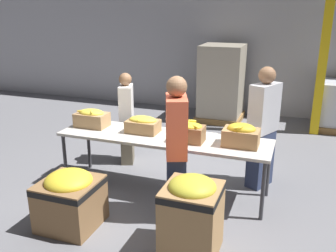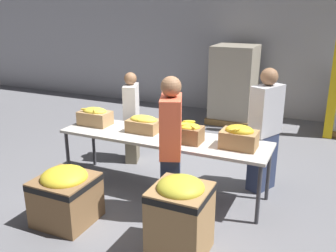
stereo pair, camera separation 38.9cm
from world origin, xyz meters
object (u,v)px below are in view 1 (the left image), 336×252
at_px(banana_box_2, 189,132).
at_px(donation_bin_0, 70,198).
at_px(pallet_stack_0, 221,84).
at_px(sorting_table, 163,140).
at_px(donation_bin_1, 192,213).
at_px(volunteer_1, 176,151).
at_px(volunteer_2, 127,119).
at_px(banana_box_3, 241,135).
at_px(volunteer_0, 263,129).
at_px(support_pillar, 326,34).
at_px(banana_box_1, 143,124).
at_px(banana_box_0, 92,118).

height_order(banana_box_2, donation_bin_0, banana_box_2).
bearing_deg(pallet_stack_0, sorting_table, -90.32).
height_order(banana_box_2, donation_bin_1, banana_box_2).
xyz_separation_m(volunteer_1, donation_bin_0, (-1.11, -0.60, -0.51)).
relative_size(volunteer_2, pallet_stack_0, 0.89).
relative_size(banana_box_3, volunteer_2, 0.30).
distance_m(banana_box_3, volunteer_2, 2.11).
distance_m(banana_box_2, donation_bin_1, 1.30).
xyz_separation_m(banana_box_3, volunteer_2, (-1.97, 0.74, -0.21)).
bearing_deg(banana_box_3, sorting_table, -179.75).
height_order(volunteer_2, pallet_stack_0, pallet_stack_0).
bearing_deg(banana_box_2, donation_bin_1, -71.71).
distance_m(volunteer_0, pallet_stack_0, 3.27).
bearing_deg(support_pillar, volunteer_1, -112.63).
bearing_deg(donation_bin_1, banana_box_1, 130.65).
relative_size(volunteer_0, donation_bin_1, 2.00).
bearing_deg(volunteer_1, volunteer_0, -56.16).
relative_size(banana_box_0, banana_box_2, 1.21).
bearing_deg(banana_box_3, pallet_stack_0, 105.74).
bearing_deg(pallet_stack_0, support_pillar, -8.03).
xyz_separation_m(banana_box_2, pallet_stack_0, (-0.37, 3.72, -0.11)).
bearing_deg(volunteer_2, banana_box_3, 49.39).
distance_m(banana_box_0, banana_box_3, 2.19).
xyz_separation_m(banana_box_3, support_pillar, (1.00, 3.36, 1.04)).
bearing_deg(banana_box_1, volunteer_2, 130.74).
bearing_deg(banana_box_0, donation_bin_0, -71.65).
distance_m(banana_box_3, support_pillar, 3.66).
xyz_separation_m(banana_box_1, donation_bin_1, (1.10, -1.28, -0.47)).
distance_m(banana_box_1, volunteer_2, 0.92).
bearing_deg(support_pillar, donation_bin_1, -105.62).
relative_size(sorting_table, donation_bin_1, 3.35).
relative_size(volunteer_0, volunteer_1, 0.98).
relative_size(sorting_table, support_pillar, 0.73).
distance_m(volunteer_2, donation_bin_0, 2.01).
bearing_deg(volunteer_2, volunteer_0, 66.86).
distance_m(banana_box_2, support_pillar, 3.96).
xyz_separation_m(banana_box_1, banana_box_2, (0.72, -0.13, 0.02)).
xyz_separation_m(banana_box_3, donation_bin_1, (-0.28, -1.22, -0.50)).
height_order(banana_box_1, donation_bin_1, banana_box_1).
height_order(sorting_table, volunteer_0, volunteer_0).
height_order(donation_bin_0, pallet_stack_0, pallet_stack_0).
bearing_deg(volunteer_1, support_pillar, -43.68).
xyz_separation_m(volunteer_2, donation_bin_1, (1.68, -1.96, -0.29)).
bearing_deg(banana_box_2, volunteer_2, 147.93).
distance_m(banana_box_1, volunteer_1, 0.99).
bearing_deg(volunteer_2, banana_box_0, -37.37).
height_order(donation_bin_0, support_pillar, support_pillar).
height_order(banana_box_0, volunteer_2, volunteer_2).
height_order(banana_box_2, volunteer_1, volunteer_1).
bearing_deg(banana_box_3, banana_box_2, -173.56).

